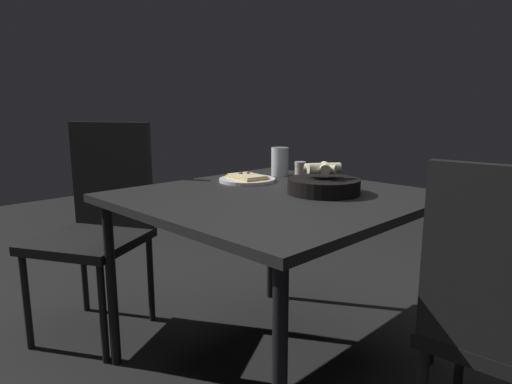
# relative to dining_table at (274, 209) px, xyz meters

# --- Properties ---
(ground) EXTENTS (8.00, 8.00, 0.00)m
(ground) POSITION_rel_dining_table_xyz_m (0.00, 0.00, -0.65)
(ground) COLOR black
(dining_table) EXTENTS (1.02, 1.04, 0.71)m
(dining_table) POSITION_rel_dining_table_xyz_m (0.00, 0.00, 0.00)
(dining_table) COLOR black
(dining_table) RESTS_ON ground
(pizza_plate) EXTENTS (0.25, 0.25, 0.04)m
(pizza_plate) POSITION_rel_dining_table_xyz_m (0.28, -0.12, 0.07)
(pizza_plate) COLOR white
(pizza_plate) RESTS_ON dining_table
(bread_basket) EXTENTS (0.28, 0.28, 0.12)m
(bread_basket) POSITION_rel_dining_table_xyz_m (-0.13, -0.14, 0.09)
(bread_basket) COLOR black
(bread_basket) RESTS_ON dining_table
(beer_glass) EXTENTS (0.08, 0.08, 0.14)m
(beer_glass) POSITION_rel_dining_table_xyz_m (0.29, -0.35, 0.12)
(beer_glass) COLOR silver
(beer_glass) RESTS_ON dining_table
(pepper_shaker) EXTENTS (0.05, 0.05, 0.09)m
(pepper_shaker) POSITION_rel_dining_table_xyz_m (0.08, -0.25, 0.10)
(pepper_shaker) COLOR #BFB299
(pepper_shaker) RESTS_ON dining_table
(chair_far) EXTENTS (0.60, 0.60, 0.97)m
(chair_far) POSITION_rel_dining_table_xyz_m (0.79, 0.33, -0.11)
(chair_far) COLOR black
(chair_far) RESTS_ON ground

